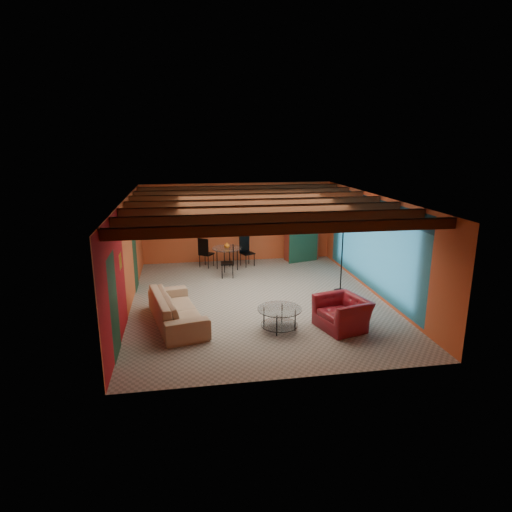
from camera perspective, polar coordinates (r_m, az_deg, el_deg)
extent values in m
cube|color=gray|center=(11.66, 0.16, -5.72)|extent=(6.50, 8.00, 0.01)
cube|color=silver|center=(11.01, 0.17, 7.56)|extent=(6.50, 8.00, 0.01)
cube|color=#BD522B|center=(15.13, -2.39, 4.39)|extent=(6.50, 0.02, 2.70)
cube|color=maroon|center=(11.20, -16.46, 0.02)|extent=(0.02, 8.00, 2.70)
cube|color=teal|center=(12.22, 15.37, 1.32)|extent=(0.02, 8.00, 2.70)
imported|color=tan|center=(10.27, -10.27, -6.78)|extent=(1.44, 2.59, 0.71)
imported|color=maroon|center=(10.05, 11.17, -7.32)|extent=(1.22, 1.31, 0.71)
cube|color=maroon|center=(15.34, 5.96, 2.94)|extent=(1.18, 0.80, 1.90)
cube|color=black|center=(14.95, -5.82, 5.37)|extent=(1.05, 0.03, 0.65)
imported|color=#26661E|center=(15.14, 6.08, 7.43)|extent=(0.59, 0.56, 0.53)
imported|color=orange|center=(14.06, -3.83, 2.55)|extent=(0.22, 0.22, 0.19)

